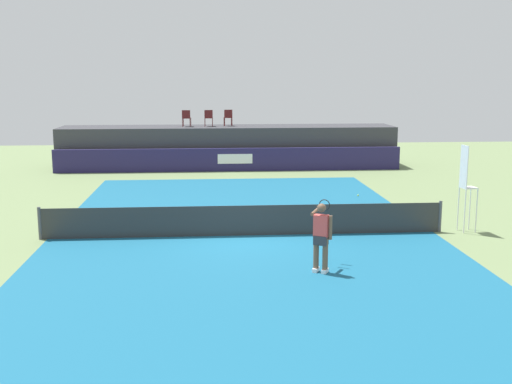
{
  "coord_description": "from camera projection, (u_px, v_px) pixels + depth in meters",
  "views": [
    {
      "loc": [
        -1.09,
        -18.93,
        4.87
      ],
      "look_at": [
        0.51,
        2.0,
        1.0
      ],
      "focal_mm": 44.16,
      "sensor_mm": 36.0,
      "label": 1
    }
  ],
  "objects": [
    {
      "name": "court_inner",
      "position": [
        245.0,
        235.0,
        19.52
      ],
      "size": [
        12.0,
        22.0,
        0.0
      ],
      "primitive_type": "cube",
      "color": "#16597A",
      "rests_on": "ground"
    },
    {
      "name": "tennis_ball",
      "position": [
        358.0,
        195.0,
        25.92
      ],
      "size": [
        0.07,
        0.07,
        0.07
      ],
      "primitive_type": "sphere",
      "color": "#D8EA33",
      "rests_on": "court_inner"
    },
    {
      "name": "tennis_player",
      "position": [
        321.0,
        235.0,
        15.72
      ],
      "size": [
        0.66,
        1.26,
        1.77
      ],
      "color": "white",
      "rests_on": "court_inner"
    },
    {
      "name": "spectator_chair_center",
      "position": [
        228.0,
        117.0,
        34.21
      ],
      "size": [
        0.47,
        0.47,
        0.89
      ],
      "color": "#561919",
      "rests_on": "spectator_platform"
    },
    {
      "name": "spectator_chair_far_left",
      "position": [
        186.0,
        117.0,
        33.73
      ],
      "size": [
        0.48,
        0.48,
        0.89
      ],
      "color": "#561919",
      "rests_on": "spectator_platform"
    },
    {
      "name": "ground_plane",
      "position": [
        240.0,
        215.0,
        22.46
      ],
      "size": [
        48.0,
        48.0,
        0.0
      ],
      "primitive_type": "plane",
      "color": "#6B7F51"
    },
    {
      "name": "spectator_chair_left",
      "position": [
        209.0,
        117.0,
        33.88
      ],
      "size": [
        0.45,
        0.45,
        0.89
      ],
      "color": "#561919",
      "rests_on": "spectator_platform"
    },
    {
      "name": "net_post_far",
      "position": [
        440.0,
        216.0,
        19.9
      ],
      "size": [
        0.1,
        0.1,
        1.0
      ],
      "primitive_type": "cylinder",
      "color": "#4C4C51",
      "rests_on": "ground"
    },
    {
      "name": "umpire_chair",
      "position": [
        466.0,
        182.0,
        19.74
      ],
      "size": [
        0.49,
        0.49,
        2.76
      ],
      "color": "white",
      "rests_on": "ground"
    },
    {
      "name": "tennis_net",
      "position": [
        245.0,
        221.0,
        19.44
      ],
      "size": [
        12.4,
        0.02,
        0.95
      ],
      "primitive_type": "cube",
      "color": "#2D2D2D",
      "rests_on": "ground"
    },
    {
      "name": "net_post_near",
      "position": [
        40.0,
        223.0,
        18.97
      ],
      "size": [
        0.1,
        0.1,
        1.0
      ],
      "primitive_type": "cylinder",
      "color": "#4C4C51",
      "rests_on": "ground"
    },
    {
      "name": "sponsor_wall",
      "position": [
        229.0,
        160.0,
        32.65
      ],
      "size": [
        18.0,
        0.22,
        1.2
      ],
      "color": "#231E4C",
      "rests_on": "ground"
    },
    {
      "name": "spectator_platform",
      "position": [
        228.0,
        146.0,
        34.33
      ],
      "size": [
        18.0,
        2.8,
        2.2
      ],
      "primitive_type": "cube",
      "color": "#38383D",
      "rests_on": "ground"
    }
  ]
}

